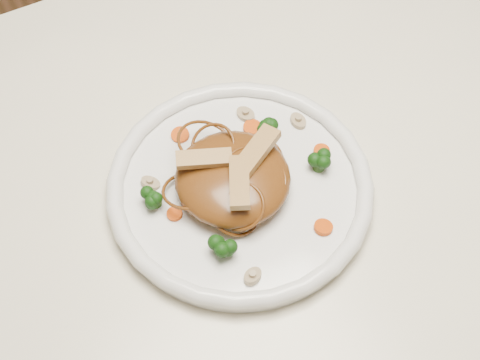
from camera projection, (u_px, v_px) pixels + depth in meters
name	position (u px, v px, depth m)	size (l,w,h in m)	color
ground	(267.00, 360.00, 1.49)	(4.00, 4.00, 0.00)	#4F321B
table	(282.00, 195.00, 0.95)	(1.20, 0.80, 0.75)	beige
plate	(240.00, 190.00, 0.82)	(0.31, 0.31, 0.02)	white
noodle_mound	(233.00, 178.00, 0.80)	(0.13, 0.13, 0.04)	brown
chicken_a	(256.00, 152.00, 0.79)	(0.07, 0.02, 0.01)	tan
chicken_b	(204.00, 159.00, 0.78)	(0.06, 0.02, 0.01)	tan
chicken_c	(240.00, 182.00, 0.76)	(0.07, 0.02, 0.01)	tan
broccoli_0	(268.00, 129.00, 0.84)	(0.03, 0.03, 0.03)	#14420D
broccoli_1	(155.00, 197.00, 0.79)	(0.02, 0.02, 0.03)	#14420D
broccoli_2	(222.00, 246.00, 0.76)	(0.03, 0.03, 0.03)	#14420D
broccoli_3	(320.00, 160.00, 0.82)	(0.03, 0.03, 0.03)	#14420D
carrot_0	(252.00, 127.00, 0.86)	(0.02, 0.02, 0.01)	#DE5508
carrot_1	(175.00, 214.00, 0.79)	(0.02, 0.02, 0.01)	#DE5508
carrot_2	(322.00, 151.00, 0.84)	(0.02, 0.02, 0.01)	#DE5508
carrot_3	(180.00, 135.00, 0.86)	(0.02, 0.02, 0.01)	#DE5508
carrot_4	(323.00, 227.00, 0.78)	(0.02, 0.02, 0.01)	#DE5508
mushroom_0	(253.00, 276.00, 0.75)	(0.02, 0.02, 0.01)	tan
mushroom_1	(298.00, 121.00, 0.87)	(0.02, 0.02, 0.01)	tan
mushroom_2	(150.00, 183.00, 0.82)	(0.02, 0.02, 0.01)	tan
mushroom_3	(246.00, 114.00, 0.87)	(0.03, 0.03, 0.01)	tan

